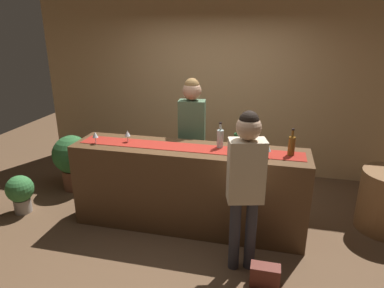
# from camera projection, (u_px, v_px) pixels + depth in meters

# --- Properties ---
(ground_plane) EXTENTS (10.00, 10.00, 0.00)m
(ground_plane) POSITION_uv_depth(u_px,v_px,m) (188.00, 225.00, 4.29)
(ground_plane) COLOR brown
(back_wall) EXTENTS (6.00, 0.12, 2.90)m
(back_wall) POSITION_uv_depth(u_px,v_px,m) (217.00, 84.00, 5.55)
(back_wall) COLOR tan
(back_wall) RESTS_ON ground
(bar_counter) EXTENTS (2.74, 0.60, 1.02)m
(bar_counter) POSITION_uv_depth(u_px,v_px,m) (188.00, 188.00, 4.12)
(bar_counter) COLOR #543821
(bar_counter) RESTS_ON ground
(counter_runner_cloth) EXTENTS (2.60, 0.28, 0.01)m
(counter_runner_cloth) POSITION_uv_depth(u_px,v_px,m) (188.00, 148.00, 3.95)
(counter_runner_cloth) COLOR maroon
(counter_runner_cloth) RESTS_ON bar_counter
(wine_bottle_green) EXTENTS (0.07, 0.07, 0.30)m
(wine_bottle_green) POSITION_uv_depth(u_px,v_px,m) (237.00, 142.00, 3.80)
(wine_bottle_green) COLOR #194723
(wine_bottle_green) RESTS_ON bar_counter
(wine_bottle_amber) EXTENTS (0.07, 0.07, 0.30)m
(wine_bottle_amber) POSITION_uv_depth(u_px,v_px,m) (292.00, 146.00, 3.69)
(wine_bottle_amber) COLOR brown
(wine_bottle_amber) RESTS_ON bar_counter
(wine_bottle_clear) EXTENTS (0.07, 0.07, 0.30)m
(wine_bottle_clear) POSITION_uv_depth(u_px,v_px,m) (220.00, 138.00, 3.92)
(wine_bottle_clear) COLOR #B2C6C1
(wine_bottle_clear) RESTS_ON bar_counter
(wine_glass_near_customer) EXTENTS (0.07, 0.07, 0.14)m
(wine_glass_near_customer) POSITION_uv_depth(u_px,v_px,m) (268.00, 149.00, 3.62)
(wine_glass_near_customer) COLOR silver
(wine_glass_near_customer) RESTS_ON bar_counter
(wine_glass_mid_counter) EXTENTS (0.07, 0.07, 0.14)m
(wine_glass_mid_counter) POSITION_uv_depth(u_px,v_px,m) (127.00, 134.00, 4.10)
(wine_glass_mid_counter) COLOR silver
(wine_glass_mid_counter) RESTS_ON bar_counter
(wine_glass_far_end) EXTENTS (0.07, 0.07, 0.14)m
(wine_glass_far_end) POSITION_uv_depth(u_px,v_px,m) (95.00, 135.00, 4.05)
(wine_glass_far_end) COLOR silver
(wine_glass_far_end) RESTS_ON bar_counter
(bartender) EXTENTS (0.36, 0.24, 1.73)m
(bartender) POSITION_uv_depth(u_px,v_px,m) (192.00, 128.00, 4.49)
(bartender) COLOR #26262B
(bartender) RESTS_ON ground
(customer_sipping) EXTENTS (0.38, 0.28, 1.65)m
(customer_sipping) POSITION_uv_depth(u_px,v_px,m) (246.00, 177.00, 3.22)
(customer_sipping) COLOR #33333D
(customer_sipping) RESTS_ON ground
(potted_plant_tall) EXTENTS (0.57, 0.57, 0.83)m
(potted_plant_tall) POSITION_uv_depth(u_px,v_px,m) (73.00, 158.00, 5.10)
(potted_plant_tall) COLOR brown
(potted_plant_tall) RESTS_ON ground
(potted_plant_small) EXTENTS (0.35, 0.35, 0.51)m
(potted_plant_small) POSITION_uv_depth(u_px,v_px,m) (20.00, 192.00, 4.49)
(potted_plant_small) COLOR #9E9389
(potted_plant_small) RESTS_ON ground
(handbag) EXTENTS (0.28, 0.14, 0.22)m
(handbag) POSITION_uv_depth(u_px,v_px,m) (265.00, 276.00, 3.27)
(handbag) COLOR brown
(handbag) RESTS_ON ground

